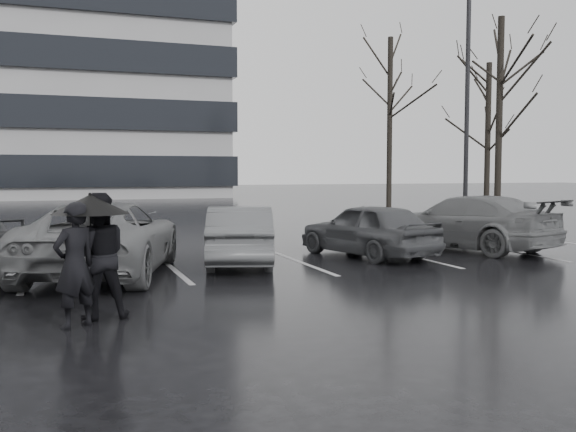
{
  "coord_description": "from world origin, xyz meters",
  "views": [
    {
      "loc": [
        -4.39,
        -11.03,
        1.99
      ],
      "look_at": [
        -0.06,
        1.0,
        1.1
      ],
      "focal_mm": 40.0,
      "sensor_mm": 36.0,
      "label": 1
    }
  ],
  "objects_px": {
    "car_east": "(466,223)",
    "tree_east": "(499,120)",
    "lamp_post": "(467,112)",
    "car_west_a": "(240,235)",
    "pedestrian_right": "(98,256)",
    "tree_north": "(390,125)",
    "tree_ne": "(488,139)",
    "car_main": "(368,229)",
    "pedestrian_left": "(75,265)",
    "car_west_b": "(103,238)"
  },
  "relations": [
    {
      "from": "car_east",
      "to": "tree_east",
      "type": "height_order",
      "value": "tree_east"
    },
    {
      "from": "lamp_post",
      "to": "tree_east",
      "type": "distance_m",
      "value": 3.96
    },
    {
      "from": "car_east",
      "to": "car_west_a",
      "type": "bearing_deg",
      "value": -14.87
    },
    {
      "from": "pedestrian_right",
      "to": "tree_north",
      "type": "relative_size",
      "value": 0.2
    },
    {
      "from": "car_west_a",
      "to": "tree_east",
      "type": "relative_size",
      "value": 0.47
    },
    {
      "from": "car_west_a",
      "to": "tree_ne",
      "type": "distance_m",
      "value": 19.47
    },
    {
      "from": "pedestrian_right",
      "to": "tree_north",
      "type": "height_order",
      "value": "tree_north"
    },
    {
      "from": "car_main",
      "to": "pedestrian_left",
      "type": "xyz_separation_m",
      "value": [
        -6.63,
        -4.9,
        0.17
      ]
    },
    {
      "from": "car_west_b",
      "to": "tree_north",
      "type": "relative_size",
      "value": 0.6
    },
    {
      "from": "lamp_post",
      "to": "tree_east",
      "type": "bearing_deg",
      "value": 36.63
    },
    {
      "from": "pedestrian_left",
      "to": "tree_ne",
      "type": "bearing_deg",
      "value": -169.86
    },
    {
      "from": "pedestrian_left",
      "to": "car_west_b",
      "type": "bearing_deg",
      "value": -129.6
    },
    {
      "from": "pedestrian_right",
      "to": "lamp_post",
      "type": "distance_m",
      "value": 16.33
    },
    {
      "from": "car_west_a",
      "to": "car_west_b",
      "type": "xyz_separation_m",
      "value": [
        -2.86,
        -0.43,
        0.08
      ]
    },
    {
      "from": "pedestrian_right",
      "to": "tree_east",
      "type": "distance_m",
      "value": 20.22
    },
    {
      "from": "car_main",
      "to": "tree_north",
      "type": "distance_m",
      "value": 17.33
    },
    {
      "from": "car_west_a",
      "to": "lamp_post",
      "type": "relative_size",
      "value": 0.43
    },
    {
      "from": "pedestrian_right",
      "to": "car_west_a",
      "type": "bearing_deg",
      "value": -129.47
    },
    {
      "from": "pedestrian_right",
      "to": "lamp_post",
      "type": "xyz_separation_m",
      "value": [
        12.73,
        9.73,
        3.17
      ]
    },
    {
      "from": "tree_ne",
      "to": "car_east",
      "type": "bearing_deg",
      "value": -128.97
    },
    {
      "from": "tree_ne",
      "to": "tree_north",
      "type": "distance_m",
      "value": 4.67
    },
    {
      "from": "pedestrian_right",
      "to": "car_main",
      "type": "bearing_deg",
      "value": -147.7
    },
    {
      "from": "car_main",
      "to": "car_west_b",
      "type": "relative_size",
      "value": 0.73
    },
    {
      "from": "car_main",
      "to": "pedestrian_left",
      "type": "bearing_deg",
      "value": 21.71
    },
    {
      "from": "lamp_post",
      "to": "tree_east",
      "type": "xyz_separation_m",
      "value": [
        3.17,
        2.36,
        -0.02
      ]
    },
    {
      "from": "car_west_b",
      "to": "tree_north",
      "type": "height_order",
      "value": "tree_north"
    },
    {
      "from": "car_main",
      "to": "lamp_post",
      "type": "height_order",
      "value": "lamp_post"
    },
    {
      "from": "tree_ne",
      "to": "tree_north",
      "type": "bearing_deg",
      "value": 139.4
    },
    {
      "from": "tree_east",
      "to": "pedestrian_right",
      "type": "bearing_deg",
      "value": -142.76
    },
    {
      "from": "car_west_b",
      "to": "car_east",
      "type": "xyz_separation_m",
      "value": [
        8.94,
        0.93,
        -0.02
      ]
    },
    {
      "from": "car_west_b",
      "to": "tree_east",
      "type": "bearing_deg",
      "value": -134.93
    },
    {
      "from": "car_main",
      "to": "tree_east",
      "type": "relative_size",
      "value": 0.47
    },
    {
      "from": "car_east",
      "to": "tree_ne",
      "type": "bearing_deg",
      "value": -148.52
    },
    {
      "from": "pedestrian_left",
      "to": "tree_ne",
      "type": "distance_m",
      "value": 25.1
    },
    {
      "from": "pedestrian_left",
      "to": "tree_north",
      "type": "distance_m",
      "value": 24.98
    },
    {
      "from": "car_west_b",
      "to": "tree_north",
      "type": "distance_m",
      "value": 21.38
    },
    {
      "from": "car_main",
      "to": "car_west_b",
      "type": "xyz_separation_m",
      "value": [
        -6.01,
        -0.61,
        0.07
      ]
    },
    {
      "from": "pedestrian_left",
      "to": "tree_east",
      "type": "distance_m",
      "value": 20.73
    },
    {
      "from": "car_west_b",
      "to": "car_main",
      "type": "bearing_deg",
      "value": -156.97
    },
    {
      "from": "car_main",
      "to": "car_west_a",
      "type": "height_order",
      "value": "car_main"
    },
    {
      "from": "pedestrian_right",
      "to": "tree_east",
      "type": "xyz_separation_m",
      "value": [
        15.9,
        12.09,
        3.15
      ]
    },
    {
      "from": "car_east",
      "to": "tree_north",
      "type": "xyz_separation_m",
      "value": [
        5.64,
        14.3,
        3.56
      ]
    },
    {
      "from": "tree_east",
      "to": "lamp_post",
      "type": "bearing_deg",
      "value": -143.37
    },
    {
      "from": "car_main",
      "to": "lamp_post",
      "type": "bearing_deg",
      "value": -155.31
    },
    {
      "from": "tree_east",
      "to": "tree_ne",
      "type": "bearing_deg",
      "value": 57.99
    },
    {
      "from": "car_west_b",
      "to": "lamp_post",
      "type": "relative_size",
      "value": 0.58
    },
    {
      "from": "car_west_a",
      "to": "tree_east",
      "type": "bearing_deg",
      "value": -132.92
    },
    {
      "from": "car_west_b",
      "to": "car_west_a",
      "type": "bearing_deg",
      "value": -154.16
    },
    {
      "from": "pedestrian_right",
      "to": "tree_north",
      "type": "xyz_separation_m",
      "value": [
        14.9,
        19.09,
        3.4
      ]
    },
    {
      "from": "car_main",
      "to": "car_east",
      "type": "relative_size",
      "value": 0.78
    }
  ]
}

